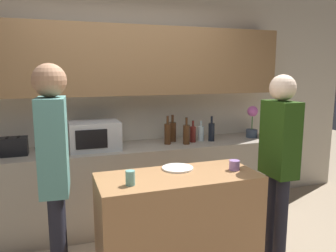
{
  "coord_description": "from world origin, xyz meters",
  "views": [
    {
      "loc": [
        -0.74,
        -2.08,
        1.71
      ],
      "look_at": [
        0.15,
        0.48,
        1.26
      ],
      "focal_mm": 35.0,
      "sensor_mm": 36.0,
      "label": 1
    }
  ],
  "objects_px": {
    "plate_on_island": "(178,168)",
    "cup_1": "(130,178)",
    "bottle_1": "(172,131)",
    "bottle_5": "(211,131)",
    "bottle_0": "(168,133)",
    "potted_plant": "(252,122)",
    "bottle_3": "(193,134)",
    "microwave": "(94,135)",
    "person_center": "(279,154)",
    "bottle_2": "(186,134)",
    "toaster": "(14,146)",
    "bottle_4": "(201,133)",
    "cup_0": "(234,165)",
    "person_left": "(54,164)"
  },
  "relations": [
    {
      "from": "cup_0",
      "to": "person_left",
      "type": "xyz_separation_m",
      "value": [
        -1.4,
        0.1,
        0.11
      ]
    },
    {
      "from": "microwave",
      "to": "bottle_2",
      "type": "relative_size",
      "value": 1.7
    },
    {
      "from": "toaster",
      "to": "potted_plant",
      "type": "xyz_separation_m",
      "value": [
        2.72,
        0.0,
        0.11
      ]
    },
    {
      "from": "bottle_0",
      "to": "cup_0",
      "type": "bearing_deg",
      "value": -81.15
    },
    {
      "from": "cup_1",
      "to": "bottle_1",
      "type": "bearing_deg",
      "value": 59.11
    },
    {
      "from": "bottle_2",
      "to": "bottle_1",
      "type": "bearing_deg",
      "value": 116.85
    },
    {
      "from": "toaster",
      "to": "plate_on_island",
      "type": "xyz_separation_m",
      "value": [
        1.34,
        -1.0,
        -0.07
      ]
    },
    {
      "from": "plate_on_island",
      "to": "cup_0",
      "type": "relative_size",
      "value": 2.99
    },
    {
      "from": "bottle_0",
      "to": "cup_1",
      "type": "bearing_deg",
      "value": -119.85
    },
    {
      "from": "bottle_3",
      "to": "person_left",
      "type": "xyz_separation_m",
      "value": [
        -1.53,
        -1.07,
        0.07
      ]
    },
    {
      "from": "bottle_5",
      "to": "person_center",
      "type": "relative_size",
      "value": 0.18
    },
    {
      "from": "plate_on_island",
      "to": "person_center",
      "type": "bearing_deg",
      "value": -11.9
    },
    {
      "from": "bottle_1",
      "to": "person_left",
      "type": "relative_size",
      "value": 0.18
    },
    {
      "from": "plate_on_island",
      "to": "person_center",
      "type": "distance_m",
      "value": 0.89
    },
    {
      "from": "bottle_0",
      "to": "bottle_1",
      "type": "height_order",
      "value": "bottle_0"
    },
    {
      "from": "microwave",
      "to": "person_left",
      "type": "height_order",
      "value": "person_left"
    },
    {
      "from": "microwave",
      "to": "bottle_1",
      "type": "distance_m",
      "value": 0.92
    },
    {
      "from": "potted_plant",
      "to": "bottle_3",
      "type": "relative_size",
      "value": 1.55
    },
    {
      "from": "microwave",
      "to": "bottle_1",
      "type": "relative_size",
      "value": 1.65
    },
    {
      "from": "bottle_5",
      "to": "person_left",
      "type": "relative_size",
      "value": 0.17
    },
    {
      "from": "plate_on_island",
      "to": "person_center",
      "type": "height_order",
      "value": "person_center"
    },
    {
      "from": "bottle_3",
      "to": "cup_1",
      "type": "xyz_separation_m",
      "value": [
        -1.03,
        -1.24,
        -0.03
      ]
    },
    {
      "from": "microwave",
      "to": "potted_plant",
      "type": "xyz_separation_m",
      "value": [
        1.93,
        0.0,
        0.05
      ]
    },
    {
      "from": "bottle_1",
      "to": "bottle_4",
      "type": "bearing_deg",
      "value": -13.14
    },
    {
      "from": "plate_on_island",
      "to": "cup_1",
      "type": "xyz_separation_m",
      "value": [
        -0.46,
        -0.26,
        0.05
      ]
    },
    {
      "from": "bottle_4",
      "to": "person_center",
      "type": "relative_size",
      "value": 0.14
    },
    {
      "from": "bottle_1",
      "to": "bottle_5",
      "type": "distance_m",
      "value": 0.46
    },
    {
      "from": "bottle_5",
      "to": "cup_0",
      "type": "relative_size",
      "value": 3.42
    },
    {
      "from": "microwave",
      "to": "cup_1",
      "type": "height_order",
      "value": "microwave"
    },
    {
      "from": "bottle_3",
      "to": "person_center",
      "type": "height_order",
      "value": "person_center"
    },
    {
      "from": "bottle_0",
      "to": "cup_1",
      "type": "xyz_separation_m",
      "value": [
        -0.71,
        -1.24,
        -0.06
      ]
    },
    {
      "from": "bottle_0",
      "to": "bottle_1",
      "type": "xyz_separation_m",
      "value": [
        0.1,
        0.12,
        -0.0
      ]
    },
    {
      "from": "bottle_4",
      "to": "person_center",
      "type": "height_order",
      "value": "person_center"
    },
    {
      "from": "bottle_2",
      "to": "bottle_3",
      "type": "distance_m",
      "value": 0.14
    },
    {
      "from": "potted_plant",
      "to": "bottle_0",
      "type": "relative_size",
      "value": 1.22
    },
    {
      "from": "potted_plant",
      "to": "bottle_4",
      "type": "relative_size",
      "value": 1.67
    },
    {
      "from": "cup_1",
      "to": "person_center",
      "type": "xyz_separation_m",
      "value": [
        1.32,
        0.07,
        0.04
      ]
    },
    {
      "from": "toaster",
      "to": "plate_on_island",
      "type": "distance_m",
      "value": 1.68
    },
    {
      "from": "person_left",
      "to": "person_center",
      "type": "height_order",
      "value": "person_left"
    },
    {
      "from": "bottle_5",
      "to": "bottle_4",
      "type": "bearing_deg",
      "value": 155.47
    },
    {
      "from": "toaster",
      "to": "person_center",
      "type": "relative_size",
      "value": 0.15
    },
    {
      "from": "bottle_0",
      "to": "bottle_2",
      "type": "xyz_separation_m",
      "value": [
        0.2,
        -0.07,
        -0.01
      ]
    },
    {
      "from": "bottle_2",
      "to": "bottle_4",
      "type": "bearing_deg",
      "value": 26.32
    },
    {
      "from": "bottle_0",
      "to": "person_center",
      "type": "height_order",
      "value": "person_center"
    },
    {
      "from": "cup_0",
      "to": "person_left",
      "type": "bearing_deg",
      "value": 175.83
    },
    {
      "from": "toaster",
      "to": "cup_1",
      "type": "distance_m",
      "value": 1.54
    },
    {
      "from": "bottle_2",
      "to": "plate_on_island",
      "type": "relative_size",
      "value": 1.18
    },
    {
      "from": "microwave",
      "to": "person_center",
      "type": "distance_m",
      "value": 1.85
    },
    {
      "from": "cup_1",
      "to": "person_center",
      "type": "relative_size",
      "value": 0.06
    },
    {
      "from": "bottle_4",
      "to": "bottle_0",
      "type": "bearing_deg",
      "value": -173.97
    }
  ]
}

